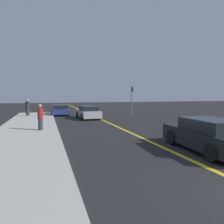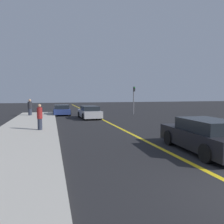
# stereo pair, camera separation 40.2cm
# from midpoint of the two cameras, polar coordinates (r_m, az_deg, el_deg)

# --- Properties ---
(road_center_line) EXTENTS (0.20, 60.00, 0.01)m
(road_center_line) POSITION_cam_midpoint_polar(r_m,az_deg,el_deg) (22.20, -3.08, -1.44)
(road_center_line) COLOR gold
(road_center_line) RESTS_ON ground_plane
(sidewalk_left) EXTENTS (3.78, 24.77, 0.13)m
(sidewalk_left) POSITION_cam_midpoint_polar(r_m,az_deg,el_deg) (16.17, -20.26, -3.77)
(sidewalk_left) COLOR #ADA89E
(sidewalk_left) RESTS_ON ground_plane
(car_near_right_lane) EXTENTS (2.07, 4.51, 1.35)m
(car_near_right_lane) POSITION_cam_midpoint_polar(r_m,az_deg,el_deg) (9.79, 24.08, -5.70)
(car_near_right_lane) COLOR black
(car_near_right_lane) RESTS_ON ground_plane
(car_ahead_center) EXTENTS (1.94, 4.06, 1.22)m
(car_ahead_center) POSITION_cam_midpoint_polar(r_m,az_deg,el_deg) (21.37, -5.36, -0.09)
(car_ahead_center) COLOR #9E9EA3
(car_ahead_center) RESTS_ON ground_plane
(car_far_distant) EXTENTS (1.98, 4.01, 1.16)m
(car_far_distant) POSITION_cam_midpoint_polar(r_m,az_deg,el_deg) (25.58, -12.54, 0.53)
(car_far_distant) COLOR navy
(car_far_distant) RESTS_ON ground_plane
(pedestrian_mid_group) EXTENTS (0.33, 0.33, 1.61)m
(pedestrian_mid_group) POSITION_cam_midpoint_polar(r_m,az_deg,el_deg) (14.27, -17.60, -1.24)
(pedestrian_mid_group) COLOR #282D3D
(pedestrian_mid_group) RESTS_ON sidewalk_left
(pedestrian_far_standing) EXTENTS (0.43, 0.43, 1.72)m
(pedestrian_far_standing) POSITION_cam_midpoint_polar(r_m,az_deg,el_deg) (24.65, -20.22, 1.16)
(pedestrian_far_standing) COLOR #282D3D
(pedestrian_far_standing) RESTS_ON sidewalk_left
(traffic_light) EXTENTS (0.18, 0.40, 3.24)m
(traffic_light) POSITION_cam_midpoint_polar(r_m,az_deg,el_deg) (25.91, 6.15, 3.92)
(traffic_light) COLOR slate
(traffic_light) RESTS_ON ground_plane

